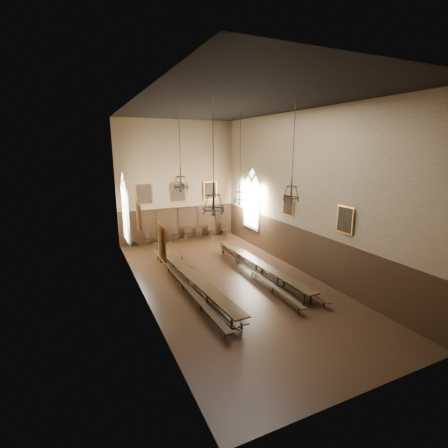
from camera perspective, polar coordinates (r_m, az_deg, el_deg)
floor at (r=17.72m, az=0.88°, el=-10.06°), size 9.00×18.00×0.02m
ceiling at (r=16.37m, az=1.00°, el=20.30°), size 9.00×18.00×0.02m
wall_back at (r=24.81m, az=-8.18°, el=7.39°), size 9.00×0.02×9.00m
wall_front at (r=9.37m, az=25.57°, el=-3.71°), size 9.00×0.02×9.00m
wall_left at (r=15.08m, az=-14.73°, el=3.25°), size 0.02×18.00×9.00m
wall_right at (r=18.83m, az=13.46°, el=5.27°), size 0.02×18.00×9.00m
wainscot_panelling at (r=17.25m, az=0.89°, el=-6.22°), size 9.00×18.00×2.50m
table_left at (r=16.82m, az=-5.65°, el=-9.99°), size 1.32×9.90×0.77m
table_right at (r=18.61m, az=6.17°, el=-7.74°), size 0.92×9.12×0.71m
bench_left_outer at (r=16.81m, az=-7.32°, el=-10.35°), size 0.55×10.65×0.48m
bench_left_inner at (r=17.06m, az=-3.39°, el=-9.99°), size 0.65×9.64×0.43m
bench_right_inner at (r=18.25m, az=4.98°, el=-8.41°), size 0.78×9.69×0.44m
bench_right_outer at (r=18.62m, az=8.62°, el=-8.12°), size 0.36×9.15×0.41m
chair_0 at (r=24.35m, az=-15.43°, el=-3.26°), size 0.39×0.39×0.86m
chair_1 at (r=24.65m, az=-13.07°, el=-2.88°), size 0.49×0.49×0.92m
chair_2 at (r=24.81m, az=-10.92°, el=-2.70°), size 0.46×0.46×0.88m
chair_3 at (r=25.01m, az=-8.52°, el=-2.36°), size 0.49×0.49×1.03m
chair_4 at (r=25.33m, az=-6.41°, el=-2.09°), size 0.53×0.53×1.03m
chair_5 at (r=25.56m, az=-4.42°, el=-1.97°), size 0.52×0.52×0.93m
chair_6 at (r=25.91m, az=-2.26°, el=-1.66°), size 0.57×0.57×1.03m
chair_7 at (r=26.32m, az=-0.02°, el=-1.40°), size 0.49×0.49×1.04m
chandelier_back_left at (r=18.04m, az=-7.60°, el=7.36°), size 0.86×0.86×4.25m
chandelier_back_right at (r=19.89m, az=2.79°, el=5.29°), size 0.80×0.80×5.28m
chandelier_front_left at (r=13.34m, az=-1.84°, el=3.89°), size 0.90×0.90×4.61m
chandelier_front_right at (r=15.66m, az=11.76°, el=5.67°), size 0.81×0.81×4.44m
portrait_back_0 at (r=24.18m, az=-13.96°, el=5.06°), size 1.10×0.12×1.40m
portrait_back_1 at (r=24.78m, az=-8.03°, el=5.52°), size 1.10×0.12×1.40m
portrait_back_2 at (r=25.64m, az=-2.44°, el=5.91°), size 1.10×0.12×1.40m
portrait_left_0 at (r=16.22m, az=-14.75°, el=1.06°), size 0.12×1.00×1.30m
portrait_left_1 at (r=11.94m, az=-10.86°, el=-3.11°), size 0.12×1.00×1.30m
portrait_right_0 at (r=19.66m, az=11.25°, el=3.35°), size 0.12×1.00×1.30m
portrait_right_1 at (r=16.31m, az=20.50°, el=0.71°), size 0.12×1.00×1.30m
window_right at (r=23.47m, az=4.88°, el=4.43°), size 0.20×2.20×4.60m
window_left at (r=20.64m, az=-17.08°, el=2.64°), size 0.20×2.20×4.60m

